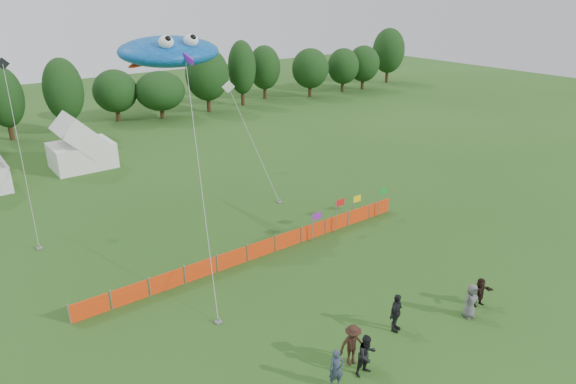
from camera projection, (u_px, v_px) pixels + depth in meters
ground at (366, 336)px, 23.58m from camera, size 160.00×160.00×0.00m
treeline at (86, 92)px, 56.21m from camera, size 104.57×8.78×8.36m
tent_right at (81, 147)px, 44.85m from camera, size 5.14×4.11×3.63m
barrier_fence at (261, 249)px, 30.33m from camera, size 21.90×0.06×1.00m
flag_row at (348, 208)px, 33.72m from camera, size 6.73×0.61×2.23m
spectator_a at (336, 369)px, 20.26m from camera, size 0.74×0.62×1.74m
spectator_b at (367, 355)px, 20.94m from camera, size 0.95×0.76×1.87m
spectator_c at (353, 345)px, 21.50m from camera, size 1.38×1.01×1.91m
spectator_d at (396, 313)px, 23.60m from camera, size 1.22×0.79×1.92m
spectator_e at (471, 301)px, 24.61m from camera, size 0.95×0.70×1.77m
spectator_f at (480, 292)px, 25.56m from camera, size 1.48×0.78×1.52m
stingray_kite at (167, 51)px, 32.75m from camera, size 7.93×21.80×12.30m
small_kite_white at (243, 119)px, 42.41m from camera, size 2.84×10.68×7.41m
small_kite_dark at (18, 140)px, 32.19m from camera, size 1.56×6.73×10.74m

